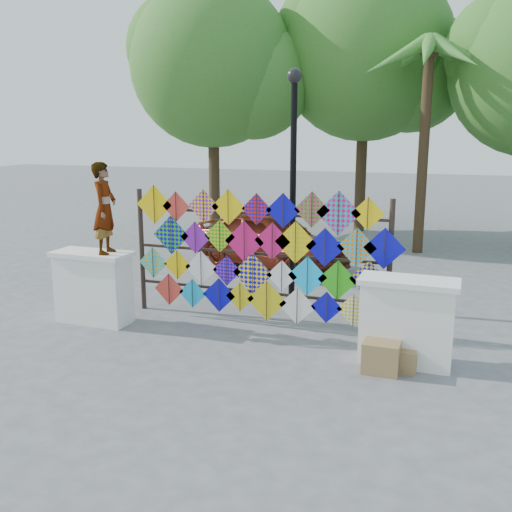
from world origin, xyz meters
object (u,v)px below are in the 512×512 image
at_px(kite_rack, 261,256).
at_px(vendor_woman, 105,208).
at_px(lamppost, 293,167).
at_px(sedan, 270,239).

height_order(kite_rack, vendor_woman, vendor_woman).
xyz_separation_m(kite_rack, lamppost, (0.18, 1.27, 1.46)).
height_order(vendor_woman, lamppost, lamppost).
height_order(kite_rack, lamppost, lamppost).
xyz_separation_m(kite_rack, sedan, (-1.25, 4.17, -0.53)).
relative_size(vendor_woman, sedan, 0.38).
height_order(sedan, lamppost, lamppost).
bearing_deg(kite_rack, sedan, 106.65).
xyz_separation_m(sedan, lamppost, (1.43, -2.90, 1.98)).
bearing_deg(kite_rack, lamppost, 81.83).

